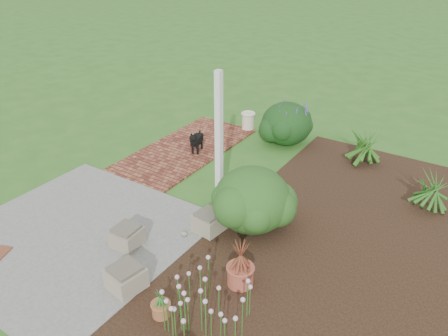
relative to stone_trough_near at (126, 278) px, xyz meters
The scene contains 17 objects.
ground 2.17m from the stone_trough_near, 97.74° to the left, with size 80.00×80.00×0.00m, color #2E651F.
concrete_patio 1.60m from the stone_trough_near, 165.81° to the left, with size 3.50×3.50×0.04m, color slate.
brick_path 4.37m from the stone_trough_near, 117.11° to the left, with size 1.60×3.50×0.04m, color #5B251C.
garden_bed 3.45m from the stone_trough_near, 50.07° to the left, with size 4.00×7.00×0.03m, color black.
veranda_post 2.48m from the stone_trough_near, 89.77° to the left, with size 0.10×0.10×2.50m, color white.
stone_trough_near is the anchor object (origin of this frame).
stone_trough_mid 0.93m from the stone_trough_near, 133.71° to the left, with size 0.41×0.41×0.28m, color #736A58.
stone_trough_far 1.68m from the stone_trough_near, 83.54° to the left, with size 0.42×0.42×0.28m, color gray.
black_dog 4.21m from the stone_trough_near, 113.47° to the left, with size 0.28×0.56×0.49m.
cream_ceramic_urn 5.79m from the stone_trough_near, 104.01° to the left, with size 0.30×0.30×0.40m, color beige.
evergreen_shrub 2.30m from the stone_trough_near, 72.29° to the left, with size 1.24×1.24×1.05m, color #19380E.
agapanthus_clump_back 5.22m from the stone_trough_near, 54.92° to the left, with size 0.91×0.91×0.82m, color #0F3A13, non-canonical shape.
agapanthus_clump_front 5.59m from the stone_trough_near, 74.52° to the left, with size 0.94×0.94×0.84m, color #123E0F, non-canonical shape.
pink_flower_patch 1.33m from the stone_trough_near, ahead, with size 1.05×1.05×0.67m, color #113D0F, non-canonical shape.
terracotta_pot_bronze 1.54m from the stone_trough_near, 35.90° to the left, with size 0.36×0.36×0.29m, color #A84D38.
terracotta_pot_small_right 0.72m from the stone_trough_near, ahead, with size 0.23×0.23×0.19m, color #9B5A34.
purple_flowering_bush 5.50m from the stone_trough_near, 93.26° to the left, with size 1.15×1.15×0.98m, color black.
Camera 1 is at (3.83, -5.15, 4.26)m, focal length 35.00 mm.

